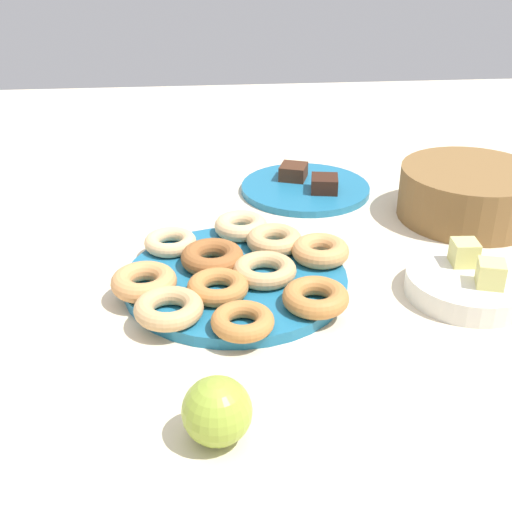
% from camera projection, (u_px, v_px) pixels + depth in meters
% --- Properties ---
extents(ground_plane, '(2.40, 2.40, 0.00)m').
position_uv_depth(ground_plane, '(236.00, 285.00, 0.99)').
color(ground_plane, beige).
extents(donut_plate, '(0.33, 0.33, 0.02)m').
position_uv_depth(donut_plate, '(236.00, 280.00, 0.99)').
color(donut_plate, '#1E6B93').
rests_on(donut_plate, ground_plane).
extents(donut_0, '(0.12, 0.12, 0.03)m').
position_uv_depth(donut_0, '(320.00, 251.00, 1.02)').
color(donut_0, tan).
rests_on(donut_0, donut_plate).
extents(donut_1, '(0.10, 0.10, 0.02)m').
position_uv_depth(donut_1, '(242.00, 321.00, 0.86)').
color(donut_1, '#BC7A3D').
rests_on(donut_1, donut_plate).
extents(donut_2, '(0.11, 0.11, 0.02)m').
position_uv_depth(donut_2, '(170.00, 242.00, 1.05)').
color(donut_2, '#EABC84').
rests_on(donut_2, donut_plate).
extents(donut_3, '(0.10, 0.10, 0.03)m').
position_uv_depth(donut_3, '(212.00, 257.00, 1.00)').
color(donut_3, '#995B2D').
rests_on(donut_3, donut_plate).
extents(donut_4, '(0.12, 0.12, 0.03)m').
position_uv_depth(donut_4, '(241.00, 226.00, 1.10)').
color(donut_4, '#EABC84').
rests_on(donut_4, donut_plate).
extents(donut_5, '(0.11, 0.11, 0.03)m').
position_uv_depth(donut_5, '(144.00, 282.00, 0.94)').
color(donut_5, tan).
rests_on(donut_5, donut_plate).
extents(donut_6, '(0.10, 0.10, 0.03)m').
position_uv_depth(donut_6, '(218.00, 287.00, 0.93)').
color(donut_6, '#BC7A3D').
rests_on(donut_6, donut_plate).
extents(donut_7, '(0.13, 0.13, 0.03)m').
position_uv_depth(donut_7, '(169.00, 308.00, 0.88)').
color(donut_7, tan).
rests_on(donut_7, donut_plate).
extents(donut_8, '(0.12, 0.12, 0.03)m').
position_uv_depth(donut_8, '(316.00, 297.00, 0.90)').
color(donut_8, '#BC7A3D').
rests_on(donut_8, donut_plate).
extents(donut_9, '(0.12, 0.12, 0.03)m').
position_uv_depth(donut_9, '(274.00, 240.00, 1.06)').
color(donut_9, tan).
rests_on(donut_9, donut_plate).
extents(donut_10, '(0.13, 0.13, 0.03)m').
position_uv_depth(donut_10, '(265.00, 270.00, 0.97)').
color(donut_10, tan).
rests_on(donut_10, donut_plate).
extents(cake_plate, '(0.25, 0.25, 0.01)m').
position_uv_depth(cake_plate, '(305.00, 188.00, 1.30)').
color(cake_plate, '#1E6B93').
rests_on(cake_plate, ground_plane).
extents(brownie_near, '(0.07, 0.06, 0.03)m').
position_uv_depth(brownie_near, '(293.00, 172.00, 1.33)').
color(brownie_near, '#472819').
rests_on(brownie_near, cake_plate).
extents(brownie_far, '(0.06, 0.06, 0.03)m').
position_uv_depth(brownie_far, '(324.00, 184.00, 1.27)').
color(brownie_far, '#381E14').
rests_on(brownie_far, cake_plate).
extents(basket, '(0.35, 0.35, 0.09)m').
position_uv_depth(basket, '(470.00, 194.00, 1.18)').
color(basket, brown).
rests_on(basket, ground_plane).
extents(fruit_bowl, '(0.18, 0.18, 0.03)m').
position_uv_depth(fruit_bowl, '(469.00, 284.00, 0.96)').
color(fruit_bowl, silver).
rests_on(fruit_bowl, ground_plane).
extents(melon_chunk_left, '(0.04, 0.04, 0.04)m').
position_uv_depth(melon_chunk_left, '(464.00, 253.00, 0.97)').
color(melon_chunk_left, '#DBD67A').
rests_on(melon_chunk_left, fruit_bowl).
extents(melon_chunk_right, '(0.04, 0.04, 0.04)m').
position_uv_depth(melon_chunk_right, '(491.00, 274.00, 0.92)').
color(melon_chunk_right, '#DBD67A').
rests_on(melon_chunk_right, fruit_bowl).
extents(apple, '(0.07, 0.07, 0.07)m').
position_uv_depth(apple, '(217.00, 411.00, 0.69)').
color(apple, '#93AD38').
rests_on(apple, ground_plane).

